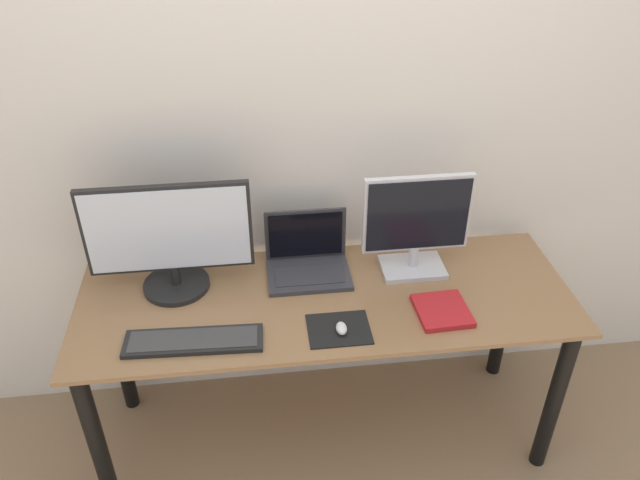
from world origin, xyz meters
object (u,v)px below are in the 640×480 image
at_px(mouse, 341,328).
at_px(book, 442,311).
at_px(monitor_right, 416,225).
at_px(monitor_left, 169,239).
at_px(laptop, 307,258).
at_px(keyboard, 194,341).

xyz_separation_m(mouse, book, (0.36, 0.06, -0.01)).
relative_size(monitor_right, mouse, 6.68).
distance_m(monitor_left, monitor_right, 0.87).
distance_m(laptop, keyboard, 0.54).
bearing_deg(keyboard, monitor_left, 103.54).
height_order(monitor_left, keyboard, monitor_left).
height_order(monitor_right, mouse, monitor_right).
xyz_separation_m(monitor_left, book, (0.91, -0.26, -0.20)).
distance_m(laptop, mouse, 0.37).
relative_size(keyboard, mouse, 7.70).
height_order(laptop, mouse, laptop).
distance_m(monitor_right, mouse, 0.48).
relative_size(monitor_right, book, 2.02).
distance_m(monitor_left, book, 0.97).
bearing_deg(book, monitor_right, 98.83).
relative_size(monitor_right, keyboard, 0.87).
relative_size(mouse, book, 0.30).
bearing_deg(monitor_right, mouse, -134.96).
bearing_deg(book, keyboard, -176.87).
xyz_separation_m(laptop, book, (0.43, -0.30, -0.05)).
height_order(monitor_left, laptop, monitor_left).
height_order(monitor_left, book, monitor_left).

